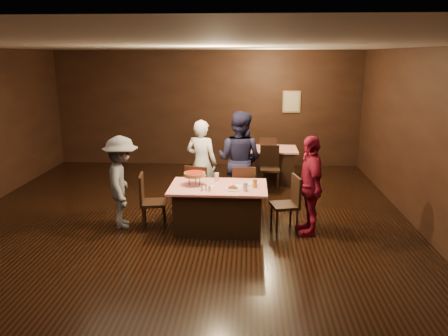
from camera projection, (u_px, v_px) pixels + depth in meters
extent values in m
plane|color=black|center=(177.00, 239.00, 7.00)|extent=(10.00, 10.00, 0.00)
cube|color=silver|center=(172.00, 46.00, 6.25)|extent=(8.00, 10.00, 0.04)
cube|color=black|center=(207.00, 109.00, 11.45)|extent=(8.00, 0.04, 3.00)
cube|color=black|center=(445.00, 152.00, 6.39)|extent=(0.04, 10.00, 3.00)
cube|color=tan|center=(292.00, 102.00, 11.25)|extent=(0.46, 0.03, 0.56)
cube|color=beige|center=(292.00, 102.00, 11.22)|extent=(0.38, 0.01, 0.48)
cube|color=red|center=(218.00, 208.00, 7.32)|extent=(1.60, 1.00, 0.77)
cube|color=#A80C0B|center=(268.00, 164.00, 10.21)|extent=(1.30, 0.90, 0.77)
cube|color=black|center=(200.00, 189.00, 8.04)|extent=(0.51, 0.51, 0.95)
cube|color=black|center=(243.00, 190.00, 8.00)|extent=(0.45, 0.45, 0.95)
cube|color=black|center=(153.00, 201.00, 7.36)|extent=(0.48, 0.48, 0.95)
cube|color=black|center=(285.00, 204.00, 7.23)|extent=(0.50, 0.50, 0.95)
cube|color=black|center=(270.00, 168.00, 9.51)|extent=(0.43, 0.43, 0.95)
cube|color=black|center=(268.00, 155.00, 10.77)|extent=(0.44, 0.44, 0.95)
imported|color=silver|center=(202.00, 163.00, 8.42)|extent=(0.71, 0.57, 1.69)
imported|color=#181834|center=(239.00, 160.00, 8.29)|extent=(1.11, 1.00, 1.87)
imported|color=#5B5A60|center=(122.00, 182.00, 7.36)|extent=(0.83, 1.13, 1.58)
imported|color=maroon|center=(310.00, 185.00, 7.06)|extent=(0.51, 1.00, 1.65)
cylinder|color=black|center=(195.00, 179.00, 7.37)|extent=(0.01, 0.01, 0.15)
cylinder|color=black|center=(189.00, 181.00, 7.23)|extent=(0.01, 0.01, 0.15)
cylinder|color=black|center=(199.00, 181.00, 7.22)|extent=(0.01, 0.01, 0.15)
cylinder|color=silver|center=(195.00, 176.00, 7.25)|extent=(0.38, 0.38, 0.01)
cylinder|color=#B27233|center=(195.00, 174.00, 7.24)|extent=(0.35, 0.35, 0.05)
cylinder|color=#A5140C|center=(195.00, 172.00, 7.24)|extent=(0.30, 0.30, 0.01)
cylinder|color=white|center=(233.00, 189.00, 7.03)|extent=(0.25, 0.25, 0.01)
cylinder|color=#B27233|center=(233.00, 187.00, 7.02)|extent=(0.18, 0.18, 0.04)
cylinder|color=#A5140C|center=(233.00, 186.00, 7.02)|extent=(0.14, 0.14, 0.01)
cylinder|color=white|center=(252.00, 183.00, 7.33)|extent=(0.25, 0.25, 0.01)
cylinder|color=silver|center=(245.00, 187.00, 6.93)|extent=(0.08, 0.08, 0.14)
cylinder|color=#BF7F26|center=(255.00, 183.00, 7.12)|extent=(0.08, 0.08, 0.14)
cylinder|color=silver|center=(217.00, 177.00, 7.49)|extent=(0.08, 0.08, 0.14)
cylinder|color=silver|center=(206.00, 188.00, 6.98)|extent=(0.04, 0.04, 0.08)
cylinder|color=silver|center=(206.00, 185.00, 6.97)|extent=(0.05, 0.05, 0.02)
cylinder|color=silver|center=(209.00, 189.00, 6.93)|extent=(0.04, 0.04, 0.08)
cylinder|color=silver|center=(209.00, 186.00, 6.92)|extent=(0.05, 0.05, 0.02)
cylinder|color=silver|center=(202.00, 189.00, 6.93)|extent=(0.04, 0.04, 0.08)
cylinder|color=silver|center=(202.00, 186.00, 6.92)|extent=(0.05, 0.05, 0.02)
cube|color=white|center=(236.00, 186.00, 7.20)|extent=(0.19, 0.19, 0.01)
cube|color=white|center=(209.00, 186.00, 7.18)|extent=(0.21, 0.21, 0.01)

